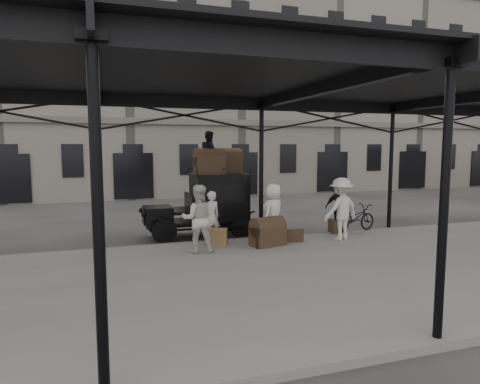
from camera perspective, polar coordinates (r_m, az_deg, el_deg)
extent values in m
plane|color=#383533|center=(12.43, 6.12, -8.45)|extent=(120.00, 120.00, 0.00)
cube|color=slate|center=(10.69, 10.59, -10.58)|extent=(28.00, 8.00, 0.15)
cylinder|color=black|center=(13.91, 2.85, 2.14)|extent=(0.14, 0.14, 4.30)
cylinder|color=black|center=(7.22, 25.51, -2.37)|extent=(0.14, 0.14, 4.30)
cube|color=black|center=(13.94, 2.91, 11.73)|extent=(22.00, 0.10, 0.45)
cube|color=black|center=(7.27, 26.42, 16.11)|extent=(22.00, 0.10, 0.45)
cube|color=black|center=(10.60, 10.30, 14.28)|extent=(22.50, 9.00, 0.08)
cube|color=silver|center=(10.61, 10.31, 14.65)|extent=(18.00, 7.00, 0.04)
cube|color=slate|center=(29.63, -8.52, 13.69)|extent=(64.00, 8.00, 14.00)
cylinder|color=black|center=(13.86, -10.04, -5.28)|extent=(0.80, 0.10, 0.80)
cylinder|color=black|center=(15.26, -10.80, -4.22)|extent=(0.80, 0.10, 0.80)
cylinder|color=black|center=(14.44, 0.26, -4.71)|extent=(0.80, 0.10, 0.80)
cylinder|color=black|center=(15.79, -1.38, -3.76)|extent=(0.80, 0.10, 0.80)
cube|color=black|center=(14.74, -5.62, -3.92)|extent=(3.60, 1.25, 0.12)
cube|color=black|center=(14.47, -10.87, -2.99)|extent=(0.90, 1.00, 0.55)
cube|color=black|center=(14.42, -12.72, -3.07)|extent=(0.06, 0.70, 0.55)
cube|color=black|center=(14.57, -7.75, -2.47)|extent=(0.70, 1.30, 0.10)
cube|color=black|center=(14.80, -2.82, -0.72)|extent=(1.80, 1.45, 1.55)
cube|color=black|center=(14.08, -2.04, -0.26)|extent=(1.40, 0.02, 0.60)
cube|color=black|center=(14.72, -2.83, 2.37)|extent=(1.90, 1.55, 0.06)
imported|color=beige|center=(13.29, -3.90, -3.30)|extent=(0.65, 0.50, 1.59)
imported|color=beige|center=(12.02, -5.61, -3.56)|extent=(1.05, 0.89, 1.91)
imported|color=silver|center=(13.34, 4.47, -2.77)|extent=(1.06, 1.00, 1.82)
imported|color=black|center=(15.10, 13.18, -2.08)|extent=(1.05, 0.93, 1.70)
imported|color=silver|center=(13.93, 13.33, -2.20)|extent=(1.42, 1.02, 1.98)
imported|color=black|center=(15.45, 15.04, -3.37)|extent=(1.88, 0.97, 0.94)
imported|color=black|center=(14.51, -4.09, 5.28)|extent=(0.63, 0.76, 1.45)
cube|color=#8B6040|center=(12.90, -3.10, -6.06)|extent=(0.72, 0.63, 0.50)
cube|color=#452C20|center=(15.07, 12.26, -4.49)|extent=(0.26, 0.62, 0.45)
cube|color=#452C20|center=(13.47, 7.18, -5.79)|extent=(0.62, 0.25, 0.40)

